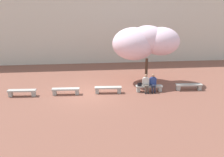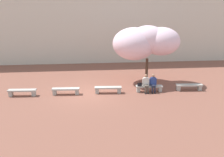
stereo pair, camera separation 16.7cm
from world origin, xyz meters
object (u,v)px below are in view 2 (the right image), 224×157
stone_bench_near_east (108,89)px  person_seated_right (153,82)px  handbag (140,84)px  cherry_tree_main (145,42)px  stone_bench_far_east (189,86)px  stone_bench_center (66,90)px  person_seated_left (146,83)px  stone_bench_near_west (22,92)px  stone_bench_east_end (149,88)px

stone_bench_near_east → person_seated_right: bearing=-1.0°
handbag → cherry_tree_main: cherry_tree_main is taller
stone_bench_near_east → cherry_tree_main: bearing=36.9°
stone_bench_far_east → stone_bench_center: bearing=180.0°
person_seated_left → handbag: person_seated_left is taller
stone_bench_near_west → person_seated_right: 9.14m
stone_bench_near_west → stone_bench_far_east: same height
person_seated_left → stone_bench_center: bearing=179.5°
stone_bench_near_west → stone_bench_far_east: (11.84, -0.00, 0.00)m
person_seated_right → stone_bench_east_end: bearing=168.2°
handbag → cherry_tree_main: size_ratio=0.07×
stone_bench_near_west → cherry_tree_main: 9.72m
stone_bench_near_west → stone_bench_near_east: same height
stone_bench_near_east → cherry_tree_main: cherry_tree_main is taller
stone_bench_east_end → stone_bench_near_east: bearing=-180.0°
handbag → stone_bench_near_west: bearing=179.9°
person_seated_right → cherry_tree_main: 3.45m
stone_bench_far_east → person_seated_left: (-3.22, -0.05, 0.39)m
handbag → stone_bench_center: bearing=179.8°
stone_bench_east_end → stone_bench_far_east: size_ratio=1.00×
stone_bench_east_end → stone_bench_far_east: 2.96m
person_seated_right → stone_bench_center: bearing=179.5°
stone_bench_near_east → stone_bench_far_east: bearing=-0.0°
stone_bench_near_west → stone_bench_near_east: size_ratio=1.00×
cherry_tree_main → person_seated_left: bearing=-98.9°
stone_bench_far_east → handbag: bearing=-179.8°
person_seated_right → handbag: (-0.97, 0.04, -0.12)m
stone_bench_near_east → stone_bench_far_east: 5.92m
stone_bench_center → handbag: handbag is taller
stone_bench_center → person_seated_left: (5.66, -0.05, 0.39)m
stone_bench_near_east → person_seated_left: size_ratio=1.49×
stone_bench_near_west → stone_bench_near_east: (5.92, 0.00, 0.00)m
stone_bench_east_end → handbag: (-0.71, -0.01, 0.27)m
handbag → stone_bench_far_east: bearing=0.2°
stone_bench_near_west → person_seated_right: (9.13, -0.05, 0.39)m
person_seated_left → person_seated_right: bearing=0.0°
stone_bench_center → cherry_tree_main: (6.02, 2.30, 2.91)m
stone_bench_near_east → handbag: 2.26m
person_seated_left → cherry_tree_main: (0.37, 2.35, 2.52)m
stone_bench_near_west → stone_bench_east_end: size_ratio=1.00×
stone_bench_center → person_seated_right: 6.19m
stone_bench_near_east → stone_bench_near_west: bearing=-180.0°
stone_bench_east_end → person_seated_left: 0.47m
person_seated_left → person_seated_right: size_ratio=1.00×
stone_bench_near_west → handbag: bearing=-0.1°
stone_bench_near_east → stone_bench_east_end: (2.96, 0.00, 0.00)m
stone_bench_center → stone_bench_near_east: size_ratio=1.00×
person_seated_right → stone_bench_near_east: bearing=179.0°
stone_bench_near_east → stone_bench_east_end: size_ratio=1.00×
stone_bench_near_west → handbag: (8.17, -0.01, 0.27)m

